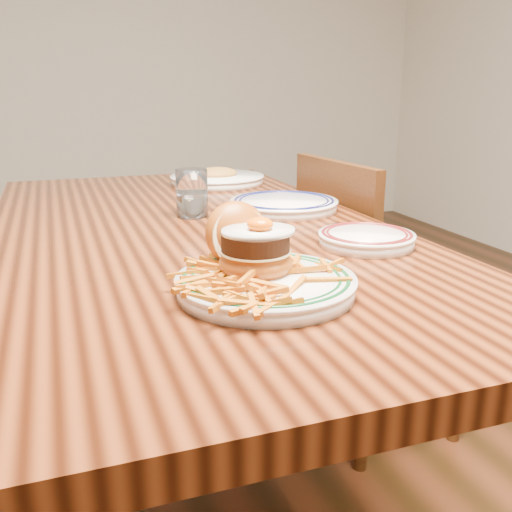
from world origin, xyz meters
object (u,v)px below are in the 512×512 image
object	(u,v)px
main_plate	(261,268)
table	(192,264)
chair_right	(364,293)
side_plate	(366,238)

from	to	relation	value
main_plate	table	bearing A→B (deg)	82.73
table	chair_right	xyz separation A→B (m)	(0.56, 0.17, -0.20)
chair_right	side_plate	bearing A→B (deg)	54.10
chair_right	side_plate	xyz separation A→B (m)	(-0.27, -0.45, 0.31)
table	main_plate	xyz separation A→B (m)	(0.00, -0.45, 0.12)
table	main_plate	distance (m)	0.46
table	side_plate	bearing A→B (deg)	-44.08
chair_right	side_plate	world-z (taller)	chair_right
main_plate	side_plate	distance (m)	0.33
table	main_plate	world-z (taller)	main_plate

